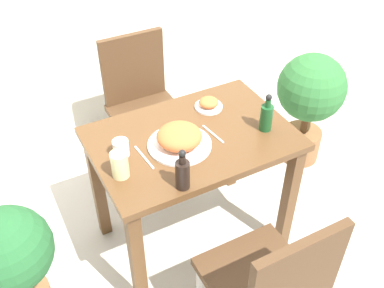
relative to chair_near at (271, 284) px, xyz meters
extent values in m
plane|color=#B7B2A8|center=(0.03, 0.73, -0.52)|extent=(16.00, 16.00, 0.00)
cube|color=brown|center=(0.03, 0.73, 0.21)|extent=(0.96, 0.66, 0.04)
cube|color=brown|center=(-0.40, 0.45, -0.17)|extent=(0.06, 0.06, 0.71)
cube|color=brown|center=(0.46, 0.45, -0.17)|extent=(0.06, 0.06, 0.71)
cube|color=brown|center=(-0.40, 1.01, -0.17)|extent=(0.06, 0.06, 0.71)
cube|color=brown|center=(0.46, 1.01, -0.17)|extent=(0.06, 0.06, 0.71)
cube|color=#4C331E|center=(0.00, 0.08, -0.07)|extent=(0.42, 0.42, 0.04)
cube|color=#4C331E|center=(0.00, -0.11, 0.17)|extent=(0.40, 0.04, 0.44)
cylinder|color=#B7B2A8|center=(0.18, 0.26, -0.31)|extent=(0.03, 0.03, 0.44)
cube|color=#4C331E|center=(0.06, 1.35, -0.07)|extent=(0.42, 0.42, 0.04)
cube|color=#4C331E|center=(0.06, 1.55, 0.17)|extent=(0.40, 0.04, 0.44)
cylinder|color=#B7B2A8|center=(-0.12, 1.17, -0.31)|extent=(0.03, 0.03, 0.44)
cylinder|color=#B7B2A8|center=(0.24, 1.17, -0.31)|extent=(0.03, 0.03, 0.44)
cylinder|color=#B7B2A8|center=(-0.12, 1.53, -0.31)|extent=(0.03, 0.03, 0.44)
cylinder|color=#B7B2A8|center=(0.24, 1.53, -0.31)|extent=(0.03, 0.03, 0.44)
cylinder|color=white|center=(-0.05, 0.69, 0.23)|extent=(0.30, 0.30, 0.01)
ellipsoid|color=#CC6633|center=(-0.05, 0.69, 0.28)|extent=(0.21, 0.21, 0.09)
cylinder|color=white|center=(0.22, 0.90, 0.23)|extent=(0.14, 0.14, 0.01)
ellipsoid|color=#CC6633|center=(0.22, 0.90, 0.26)|extent=(0.10, 0.10, 0.04)
cylinder|color=white|center=(-0.31, 0.76, 0.26)|extent=(0.07, 0.07, 0.08)
cylinder|color=beige|center=(-0.37, 0.63, 0.29)|extent=(0.08, 0.08, 0.12)
cylinder|color=#194C23|center=(0.37, 0.61, 0.29)|extent=(0.06, 0.06, 0.13)
cylinder|color=#194C23|center=(0.37, 0.61, 0.38)|extent=(0.03, 0.03, 0.04)
sphere|color=black|center=(0.37, 0.61, 0.41)|extent=(0.03, 0.03, 0.03)
cylinder|color=black|center=(-0.16, 0.45, 0.29)|extent=(0.06, 0.06, 0.13)
cylinder|color=black|center=(-0.16, 0.45, 0.38)|extent=(0.03, 0.03, 0.04)
sphere|color=black|center=(-0.16, 0.45, 0.41)|extent=(0.03, 0.03, 0.03)
cube|color=silver|center=(-0.23, 0.69, 0.23)|extent=(0.02, 0.18, 0.00)
cube|color=silver|center=(0.13, 0.69, 0.23)|extent=(0.03, 0.16, 0.00)
cylinder|color=brown|center=(-0.89, 0.63, -0.22)|extent=(0.04, 0.04, 0.11)
sphere|color=#235B2D|center=(-0.89, 0.63, 0.03)|extent=(0.38, 0.38, 0.38)
cylinder|color=brown|center=(1.03, 1.01, -0.41)|extent=(0.26, 0.26, 0.22)
cylinder|color=brown|center=(1.03, 1.01, -0.24)|extent=(0.05, 0.05, 0.13)
sphere|color=#2D6B33|center=(1.03, 1.01, 0.04)|extent=(0.43, 0.43, 0.43)
camera|label=1|loc=(-0.75, -0.75, 1.57)|focal=42.00mm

